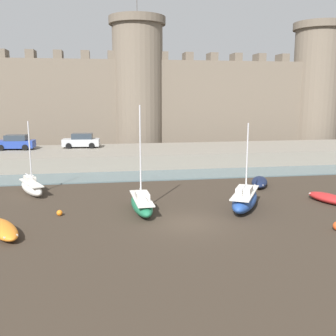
# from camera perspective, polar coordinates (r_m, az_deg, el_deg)

# --- Properties ---
(ground_plane) EXTENTS (160.00, 160.00, 0.00)m
(ground_plane) POSITION_cam_1_polar(r_m,az_deg,el_deg) (23.73, 2.85, -8.01)
(ground_plane) COLOR #382D23
(water_channel) EXTENTS (80.00, 4.50, 0.10)m
(water_channel) POSITION_cam_1_polar(r_m,az_deg,el_deg) (37.10, -1.68, -1.06)
(water_channel) COLOR slate
(water_channel) RESTS_ON ground
(quay_road) EXTENTS (64.65, 10.00, 1.60)m
(quay_road) POSITION_cam_1_polar(r_m,az_deg,el_deg) (44.05, -2.93, 1.79)
(quay_road) COLOR gray
(quay_road) RESTS_ON ground
(castle) EXTENTS (60.21, 7.56, 20.66)m
(castle) POSITION_cam_1_polar(r_m,az_deg,el_deg) (55.01, -4.36, 10.83)
(castle) COLOR #706354
(castle) RESTS_ON ground
(sailboat_near_channel_right) EXTENTS (2.74, 4.29, 5.63)m
(sailboat_near_channel_right) POSITION_cam_1_polar(r_m,az_deg,el_deg) (32.03, -19.22, -2.60)
(sailboat_near_channel_right) COLOR silver
(sailboat_near_channel_right) RESTS_ON ground
(sailboat_foreground_centre) EXTENTS (3.81, 5.24, 5.74)m
(sailboat_foreground_centre) POSITION_cam_1_polar(r_m,az_deg,el_deg) (26.90, 11.09, -4.46)
(sailboat_foreground_centre) COLOR #234793
(sailboat_foreground_centre) RESTS_ON ground
(rowboat_foreground_right) EXTENTS (2.92, 4.12, 0.69)m
(rowboat_foreground_right) POSITION_cam_1_polar(r_m,az_deg,el_deg) (23.47, -22.86, -8.15)
(rowboat_foreground_right) COLOR orange
(rowboat_foreground_right) RESTS_ON ground
(rowboat_foreground_left) EXTENTS (2.35, 3.60, 0.63)m
(rowboat_foreground_left) POSITION_cam_1_polar(r_m,az_deg,el_deg) (30.22, 22.26, -4.05)
(rowboat_foreground_left) COLOR red
(rowboat_foreground_left) RESTS_ON ground
(sailboat_midflat_right) EXTENTS (1.49, 4.90, 6.93)m
(sailboat_midflat_right) POSITION_cam_1_polar(r_m,az_deg,el_deg) (25.76, -3.85, -5.13)
(sailboat_midflat_right) COLOR #1E6B47
(sailboat_midflat_right) RESTS_ON ground
(rowboat_midflat_centre) EXTENTS (2.64, 3.87, 0.71)m
(rowboat_midflat_centre) POSITION_cam_1_polar(r_m,az_deg,el_deg) (33.78, 13.12, -1.96)
(rowboat_midflat_centre) COLOR #141E3D
(rowboat_midflat_centre) RESTS_ON ground
(mooring_buoy_near_shore) EXTENTS (0.37, 0.37, 0.37)m
(mooring_buoy_near_shore) POSITION_cam_1_polar(r_m,az_deg,el_deg) (25.97, -15.46, -6.30)
(mooring_buoy_near_shore) COLOR orange
(mooring_buoy_near_shore) RESTS_ON ground
(car_quay_west) EXTENTS (4.22, 2.11, 1.62)m
(car_quay_west) POSITION_cam_1_polar(r_m,az_deg,el_deg) (46.27, -21.27, 3.47)
(car_quay_west) COLOR #263F99
(car_quay_west) RESTS_ON quay_road
(car_quay_centre_west) EXTENTS (4.22, 2.11, 1.62)m
(car_quay_centre_west) POSITION_cam_1_polar(r_m,az_deg,el_deg) (45.77, -12.46, 3.88)
(car_quay_centre_west) COLOR #B2B5B7
(car_quay_centre_west) RESTS_ON quay_road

